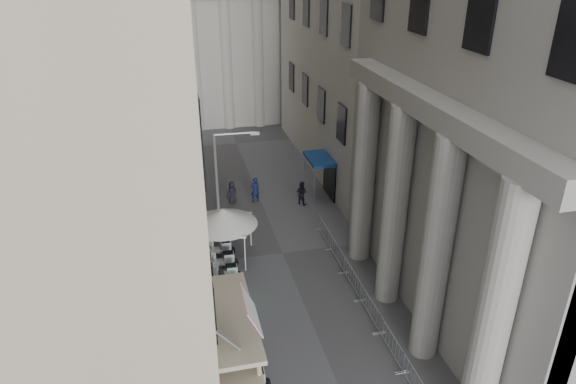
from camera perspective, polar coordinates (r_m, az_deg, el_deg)
The scene contains 21 objects.
iron_fence at distance 28.60m, azimuth -8.61°, elevation -9.02°, with size 0.30×28.00×1.40m, color black, non-canonical shape.
blue_awning at distance 36.78m, azimuth 3.38°, elevation -0.50°, with size 1.60×3.00×3.00m, color navy, non-canonical shape.
scooter_5 at distance 22.99m, azimuth -4.83°, elevation -18.90°, with size 0.56×1.40×1.50m, color silver, non-canonical shape.
scooter_6 at distance 23.93m, azimuth -5.32°, elevation -16.79°, with size 0.56×1.40×1.50m, color silver, non-canonical shape.
scooter_7 at distance 24.89m, azimuth -5.77°, elevation -14.84°, with size 0.56×1.40×1.50m, color silver, non-canonical shape.
scooter_8 at distance 25.88m, azimuth -6.18°, elevation -13.04°, with size 0.56×1.40×1.50m, color silver, non-canonical shape.
scooter_9 at distance 26.90m, azimuth -6.55°, elevation -11.38°, with size 0.56×1.40×1.50m, color silver, non-canonical shape.
scooter_10 at distance 27.94m, azimuth -6.88°, elevation -9.83°, with size 0.56×1.40×1.50m, color silver, non-canonical shape.
scooter_11 at distance 28.99m, azimuth -7.20°, elevation -8.40°, with size 0.56×1.40×1.50m, color silver, non-canonical shape.
scooter_12 at distance 30.07m, azimuth -7.48°, elevation -7.07°, with size 0.56×1.40×1.50m, color silver, non-canonical shape.
barrier_2 at distance 24.03m, azimuth 11.25°, elevation -17.05°, with size 0.60×2.40×1.10m, color #A5A7AD, non-canonical shape.
barrier_3 at distance 25.74m, azimuth 8.98°, elevation -13.48°, with size 0.60×2.40×1.10m, color #A5A7AD, non-canonical shape.
barrier_4 at distance 27.58m, azimuth 7.06°, elevation -10.36°, with size 0.60×2.40×1.10m, color #A5A7AD, non-canonical shape.
barrier_5 at distance 29.52m, azimuth 5.42°, elevation -7.63°, with size 0.60×2.40×1.10m, color #A5A7AD, non-canonical shape.
barrier_6 at distance 31.53m, azimuth 4.01°, elevation -5.23°, with size 0.60×2.40×1.10m, color #A5A7AD, non-canonical shape.
security_tent at distance 29.03m, azimuth -7.94°, elevation -2.46°, with size 3.81×3.81×3.10m.
street_lamp at distance 27.90m, azimuth -7.32°, elevation 0.52°, with size 2.43×0.25×7.44m.
info_kiosk at distance 26.03m, azimuth -7.18°, elevation -10.54°, with size 0.37×0.81×1.66m.
pedestrian_a at distance 35.63m, azimuth -3.68°, elevation 0.23°, with size 0.67×0.44×1.83m, color #0D1437.
pedestrian_b at distance 35.33m, azimuth 1.51°, elevation -0.09°, with size 0.81×0.63×1.67m, color black.
pedestrian_c at distance 35.73m, azimuth -6.23°, elevation -0.03°, with size 0.77×0.50×1.58m, color black.
Camera 1 is at (-5.51, -5.67, 16.01)m, focal length 32.00 mm.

